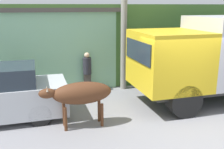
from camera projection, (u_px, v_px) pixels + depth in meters
name	position (u px, v px, depth m)	size (l,w,h in m)	color
ground_plane	(188.00, 123.00, 7.89)	(60.00, 60.00, 0.00)	gray
hillside_embankment	(118.00, 38.00, 13.99)	(32.00, 5.87, 3.48)	#4C7A38
building_backdrop	(52.00, 47.00, 11.34)	(5.35, 2.70, 3.34)	#8CC69E
brown_cow	(81.00, 94.00, 7.44)	(2.05, 0.64, 1.33)	#512D19
pedestrian_on_hill	(87.00, 70.00, 10.55)	(0.40, 0.40, 1.62)	#38332D
utility_pole	(124.00, 20.00, 10.45)	(0.90, 0.25, 5.50)	gray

